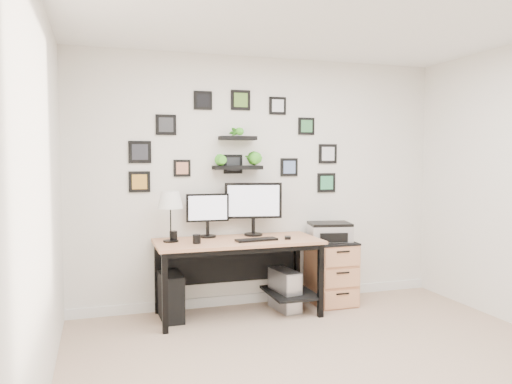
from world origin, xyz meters
name	(u,v)px	position (x,y,z in m)	size (l,w,h in m)	color
room	(263,297)	(0.00, 1.98, 0.05)	(4.00, 4.00, 4.00)	tan
desk	(240,251)	(-0.34, 1.67, 0.63)	(1.60, 0.70, 0.75)	tan
monitor_left	(208,212)	(-0.62, 1.87, 1.01)	(0.43, 0.17, 0.44)	black
monitor_right	(253,204)	(-0.15, 1.83, 1.07)	(0.58, 0.22, 0.55)	black
keyboard	(256,240)	(-0.22, 1.52, 0.76)	(0.41, 0.13, 0.02)	black
mouse	(288,238)	(0.11, 1.52, 0.76)	(0.06, 0.09, 0.03)	black
table_lamp	(170,201)	(-1.02, 1.71, 1.14)	(0.24, 0.24, 0.49)	black
mug	(197,239)	(-0.80, 1.54, 0.79)	(0.08, 0.08, 0.09)	black
pen_cup	(173,236)	(-0.98, 1.76, 0.80)	(0.07, 0.07, 0.10)	black
pc_tower_black	(171,296)	(-1.02, 1.72, 0.22)	(0.20, 0.44, 0.44)	black
pc_tower_grey	(285,290)	(0.13, 1.65, 0.21)	(0.23, 0.43, 0.41)	gray
file_cabinet	(331,272)	(0.68, 1.72, 0.34)	(0.43, 0.53, 0.67)	tan
printer	(330,232)	(0.66, 1.73, 0.77)	(0.48, 0.41, 0.19)	silver
wall_decor	(239,148)	(-0.28, 1.93, 1.65)	(2.24, 0.18, 1.08)	black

